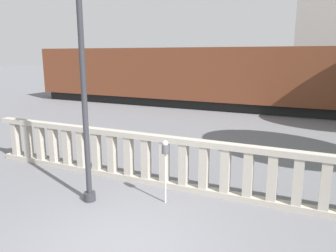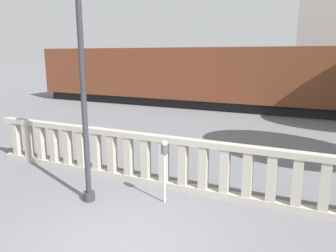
{
  "view_description": "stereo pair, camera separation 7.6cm",
  "coord_description": "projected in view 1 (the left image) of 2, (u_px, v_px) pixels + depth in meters",
  "views": [
    {
      "loc": [
        2.86,
        -4.23,
        3.25
      ],
      "look_at": [
        -0.88,
        3.73,
        1.32
      ],
      "focal_mm": 35.0,
      "sensor_mm": 36.0,
      "label": 1
    },
    {
      "loc": [
        2.93,
        -4.2,
        3.25
      ],
      "look_at": [
        -0.88,
        3.73,
        1.32
      ],
      "focal_mm": 35.0,
      "sensor_mm": 36.0,
      "label": 2
    }
  ],
  "objects": [
    {
      "name": "train_far",
      "position": [
        322.0,
        69.0,
        28.44
      ],
      "size": [
        26.1,
        2.76,
        4.52
      ],
      "color": "black",
      "rests_on": "ground"
    },
    {
      "name": "lamppost",
      "position": [
        82.0,
        57.0,
        6.75
      ],
      "size": [
        0.36,
        0.36,
        5.24
      ],
      "color": "#2D2D33",
      "rests_on": "ground"
    },
    {
      "name": "train_near",
      "position": [
        258.0,
        78.0,
        18.83
      ],
      "size": [
        29.86,
        2.75,
        4.25
      ],
      "color": "black",
      "rests_on": "ground"
    },
    {
      "name": "balustrade",
      "position": [
        183.0,
        164.0,
        7.9
      ],
      "size": [
        12.19,
        0.24,
        1.3
      ],
      "color": "#ADA599",
      "rests_on": "ground"
    },
    {
      "name": "ground_plane",
      "position": [
        122.0,
        247.0,
        5.62
      ],
      "size": [
        160.0,
        160.0,
        0.0
      ],
      "primitive_type": "plane",
      "color": "slate"
    },
    {
      "name": "parking_meter",
      "position": [
        165.0,
        154.0,
        7.09
      ],
      "size": [
        0.16,
        0.16,
        1.44
      ],
      "color": "silver",
      "rests_on": "ground"
    }
  ]
}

